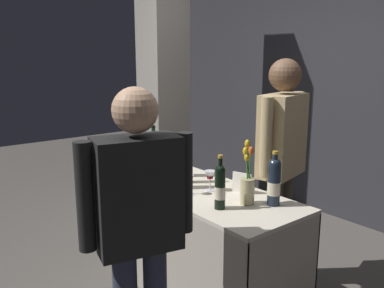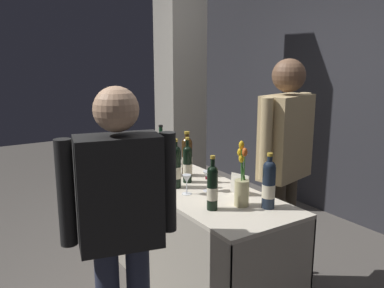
% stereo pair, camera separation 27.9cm
% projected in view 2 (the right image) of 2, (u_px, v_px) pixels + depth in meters
% --- Properties ---
extents(ground_plane, '(12.00, 12.00, 0.00)m').
position_uv_depth(ground_plane, '(192.00, 287.00, 3.03)').
color(ground_plane, '#514C47').
extents(back_partition, '(7.81, 0.12, 2.88)m').
position_uv_depth(back_partition, '(379.00, 83.00, 3.84)').
color(back_partition, '#2D2D33').
rests_on(back_partition, ground_plane).
extents(concrete_pillar, '(0.43, 0.43, 3.20)m').
position_uv_depth(concrete_pillar, '(180.00, 64.00, 4.52)').
color(concrete_pillar, gray).
rests_on(concrete_pillar, ground_plane).
extents(tasting_table, '(1.69, 0.63, 0.80)m').
position_uv_depth(tasting_table, '(192.00, 220.00, 2.92)').
color(tasting_table, beige).
rests_on(tasting_table, ground_plane).
extents(featured_wine_bottle, '(0.07, 0.07, 0.33)m').
position_uv_depth(featured_wine_bottle, '(212.00, 187.00, 2.39)').
color(featured_wine_bottle, black).
rests_on(featured_wine_bottle, tasting_table).
extents(display_bottle_0, '(0.08, 0.08, 0.34)m').
position_uv_depth(display_bottle_0, '(187.00, 156.00, 3.06)').
color(display_bottle_0, '#38230F').
rests_on(display_bottle_0, tasting_table).
extents(display_bottle_1, '(0.08, 0.08, 0.34)m').
position_uv_depth(display_bottle_1, '(269.00, 184.00, 2.41)').
color(display_bottle_1, '#192333').
rests_on(display_bottle_1, tasting_table).
extents(display_bottle_2, '(0.08, 0.08, 0.33)m').
position_uv_depth(display_bottle_2, '(161.00, 148.00, 3.41)').
color(display_bottle_2, black).
rests_on(display_bottle_2, tasting_table).
extents(display_bottle_3, '(0.08, 0.08, 0.34)m').
position_uv_depth(display_bottle_3, '(175.00, 166.00, 2.79)').
color(display_bottle_3, black).
rests_on(display_bottle_3, tasting_table).
extents(display_bottle_4, '(0.07, 0.07, 0.33)m').
position_uv_depth(display_bottle_4, '(187.00, 164.00, 2.91)').
color(display_bottle_4, black).
rests_on(display_bottle_4, tasting_table).
extents(display_bottle_5, '(0.08, 0.08, 0.33)m').
position_uv_depth(display_bottle_5, '(167.00, 157.00, 3.08)').
color(display_bottle_5, '#192333').
rests_on(display_bottle_5, tasting_table).
extents(wine_glass_near_vendor, '(0.07, 0.07, 0.13)m').
position_uv_depth(wine_glass_near_vendor, '(159.00, 161.00, 3.17)').
color(wine_glass_near_vendor, silver).
rests_on(wine_glass_near_vendor, tasting_table).
extents(wine_glass_mid, '(0.07, 0.07, 0.13)m').
position_uv_depth(wine_glass_mid, '(187.00, 180.00, 2.66)').
color(wine_glass_mid, silver).
rests_on(wine_glass_mid, tasting_table).
extents(wine_glass_near_taster, '(0.07, 0.07, 0.14)m').
position_uv_depth(wine_glass_near_taster, '(208.00, 176.00, 2.72)').
color(wine_glass_near_taster, silver).
rests_on(wine_glass_near_taster, tasting_table).
extents(flower_vase, '(0.09, 0.09, 0.41)m').
position_uv_depth(flower_vase, '(242.00, 187.00, 2.45)').
color(flower_vase, tan).
rests_on(flower_vase, tasting_table).
extents(brochure_stand, '(0.14, 0.06, 0.14)m').
position_uv_depth(brochure_stand, '(240.00, 184.00, 2.67)').
color(brochure_stand, silver).
rests_on(brochure_stand, tasting_table).
extents(vendor_presenter, '(0.30, 0.57, 1.68)m').
position_uv_depth(vendor_presenter, '(285.00, 154.00, 2.87)').
color(vendor_presenter, '#4C4233').
rests_on(vendor_presenter, ground_plane).
extents(taster_foreground_right, '(0.30, 0.56, 1.56)m').
position_uv_depth(taster_foreground_right, '(120.00, 217.00, 1.97)').
color(taster_foreground_right, '#2D3347').
rests_on(taster_foreground_right, ground_plane).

